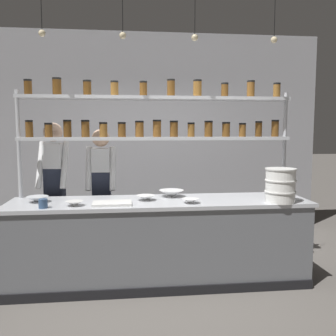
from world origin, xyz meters
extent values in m
plane|color=#5B5651|center=(0.00, 0.00, 0.00)|extent=(40.00, 40.00, 0.00)
cube|color=#939399|center=(0.00, 2.12, 1.61)|extent=(5.64, 0.12, 3.22)
cube|color=slate|center=(0.00, 0.00, 0.44)|extent=(3.18, 0.72, 0.88)
cube|color=#B7BABF|center=(0.00, 0.00, 0.90)|extent=(3.24, 0.76, 0.04)
cube|color=black|center=(0.00, -0.36, 0.05)|extent=(3.18, 0.03, 0.10)
cylinder|color=#B7BABF|center=(-1.54, 0.33, 1.06)|extent=(0.04, 0.04, 2.12)
cylinder|color=#B7BABF|center=(1.54, 0.33, 1.06)|extent=(0.04, 0.04, 2.12)
cube|color=#B7BABF|center=(0.00, 0.33, 1.58)|extent=(3.08, 0.28, 0.04)
cylinder|color=brown|center=(-1.42, 0.33, 1.69)|extent=(0.08, 0.08, 0.17)
cylinder|color=black|center=(-1.42, 0.33, 1.78)|extent=(0.08, 0.08, 0.02)
cylinder|color=brown|center=(-1.22, 0.33, 1.67)|extent=(0.09, 0.09, 0.14)
cylinder|color=black|center=(-1.22, 0.33, 1.75)|extent=(0.09, 0.09, 0.02)
cylinder|color=#513314|center=(-1.01, 0.33, 1.69)|extent=(0.09, 0.09, 0.17)
cylinder|color=black|center=(-1.01, 0.33, 1.78)|extent=(0.09, 0.09, 0.02)
cylinder|color=brown|center=(-0.81, 0.33, 1.69)|extent=(0.09, 0.09, 0.17)
cylinder|color=black|center=(-0.81, 0.33, 1.78)|extent=(0.09, 0.09, 0.02)
cylinder|color=brown|center=(-0.61, 0.33, 1.67)|extent=(0.09, 0.09, 0.15)
cylinder|color=black|center=(-0.61, 0.33, 1.76)|extent=(0.09, 0.09, 0.02)
cylinder|color=brown|center=(-0.40, 0.33, 1.68)|extent=(0.09, 0.09, 0.15)
cylinder|color=black|center=(-0.40, 0.33, 1.76)|extent=(0.09, 0.09, 0.02)
cylinder|color=brown|center=(-0.20, 0.33, 1.68)|extent=(0.10, 0.10, 0.17)
cylinder|color=black|center=(-0.20, 0.33, 1.78)|extent=(0.10, 0.10, 0.02)
cylinder|color=brown|center=(0.00, 0.33, 1.69)|extent=(0.10, 0.10, 0.18)
cylinder|color=black|center=(0.00, 0.33, 1.79)|extent=(0.10, 0.10, 0.02)
cylinder|color=brown|center=(0.20, 0.33, 1.68)|extent=(0.09, 0.09, 0.17)
cylinder|color=black|center=(0.20, 0.33, 1.78)|extent=(0.10, 0.10, 0.02)
cylinder|color=brown|center=(0.40, 0.33, 1.67)|extent=(0.08, 0.08, 0.15)
cylinder|color=black|center=(0.40, 0.33, 1.76)|extent=(0.08, 0.08, 0.02)
cylinder|color=brown|center=(0.61, 0.33, 1.68)|extent=(0.10, 0.10, 0.17)
cylinder|color=black|center=(0.61, 0.33, 1.78)|extent=(0.10, 0.10, 0.02)
cylinder|color=brown|center=(0.82, 0.33, 1.68)|extent=(0.09, 0.09, 0.15)
cylinder|color=black|center=(0.82, 0.33, 1.76)|extent=(0.09, 0.09, 0.02)
cylinder|color=brown|center=(1.02, 0.33, 1.67)|extent=(0.08, 0.08, 0.14)
cylinder|color=black|center=(1.02, 0.33, 1.75)|extent=(0.08, 0.08, 0.02)
cylinder|color=#513314|center=(1.21, 0.33, 1.68)|extent=(0.08, 0.08, 0.16)
cylinder|color=black|center=(1.21, 0.33, 1.78)|extent=(0.08, 0.08, 0.02)
cylinder|color=brown|center=(1.42, 0.33, 1.69)|extent=(0.09, 0.09, 0.18)
cylinder|color=black|center=(1.42, 0.33, 1.79)|extent=(0.09, 0.09, 0.02)
cube|color=#B7BABF|center=(0.00, 0.33, 2.04)|extent=(3.08, 0.28, 0.04)
cylinder|color=#513314|center=(-1.42, 0.33, 2.14)|extent=(0.09, 0.09, 0.15)
cylinder|color=black|center=(-1.42, 0.33, 2.22)|extent=(0.09, 0.09, 0.02)
cylinder|color=#513314|center=(-1.11, 0.33, 2.15)|extent=(0.10, 0.10, 0.17)
cylinder|color=black|center=(-1.11, 0.33, 2.25)|extent=(0.10, 0.10, 0.02)
cylinder|color=#513314|center=(-0.78, 0.33, 2.14)|extent=(0.09, 0.09, 0.15)
cylinder|color=black|center=(-0.78, 0.33, 2.22)|extent=(0.09, 0.09, 0.02)
cylinder|color=brown|center=(-0.48, 0.33, 2.14)|extent=(0.09, 0.09, 0.15)
cylinder|color=black|center=(-0.48, 0.33, 2.22)|extent=(0.09, 0.09, 0.02)
cylinder|color=brown|center=(-0.15, 0.33, 2.14)|extent=(0.09, 0.09, 0.15)
cylinder|color=black|center=(-0.15, 0.33, 2.22)|extent=(0.09, 0.09, 0.02)
cylinder|color=brown|center=(0.16, 0.33, 2.15)|extent=(0.09, 0.09, 0.18)
cylinder|color=black|center=(0.16, 0.33, 2.25)|extent=(0.09, 0.09, 0.02)
cylinder|color=brown|center=(0.47, 0.33, 2.15)|extent=(0.10, 0.10, 0.17)
cylinder|color=black|center=(0.47, 0.33, 2.25)|extent=(0.10, 0.10, 0.02)
cylinder|color=brown|center=(0.79, 0.33, 2.13)|extent=(0.08, 0.08, 0.14)
cylinder|color=black|center=(0.79, 0.33, 2.22)|extent=(0.08, 0.08, 0.02)
cylinder|color=brown|center=(1.11, 0.33, 2.15)|extent=(0.09, 0.09, 0.18)
cylinder|color=black|center=(1.11, 0.33, 2.25)|extent=(0.09, 0.09, 0.02)
cylinder|color=brown|center=(1.43, 0.33, 2.14)|extent=(0.08, 0.08, 0.15)
cylinder|color=black|center=(1.43, 0.33, 2.22)|extent=(0.08, 0.08, 0.02)
cylinder|color=black|center=(-1.30, 0.63, 0.43)|extent=(0.11, 0.11, 0.85)
cylinder|color=black|center=(-1.14, 0.61, 0.43)|extent=(0.11, 0.11, 0.85)
cube|color=#232838|center=(-1.22, 0.62, 1.04)|extent=(0.24, 0.20, 0.37)
cube|color=white|center=(-1.22, 0.62, 1.37)|extent=(0.24, 0.21, 0.30)
sphere|color=beige|center=(-1.22, 0.62, 1.66)|extent=(0.22, 0.22, 0.22)
cylinder|color=white|center=(-1.37, 0.58, 1.27)|extent=(0.10, 0.27, 0.56)
cylinder|color=white|center=(-1.09, 0.54, 1.27)|extent=(0.10, 0.27, 0.56)
cylinder|color=black|center=(-0.74, 0.67, 0.41)|extent=(0.11, 0.11, 0.81)
cylinder|color=black|center=(-0.58, 0.66, 0.41)|extent=(0.11, 0.11, 0.81)
cube|color=#232838|center=(-0.66, 0.66, 0.99)|extent=(0.23, 0.18, 0.35)
cube|color=white|center=(-0.66, 0.66, 1.31)|extent=(0.23, 0.19, 0.29)
sphere|color=tan|center=(-0.66, 0.66, 1.58)|extent=(0.21, 0.21, 0.21)
cylinder|color=white|center=(-0.81, 0.61, 1.21)|extent=(0.08, 0.25, 0.54)
cylinder|color=white|center=(-0.52, 0.60, 1.21)|extent=(0.08, 0.25, 0.54)
cylinder|color=white|center=(1.26, -0.25, 0.97)|extent=(0.31, 0.31, 0.11)
cylinder|color=silver|center=(1.26, -0.25, 1.03)|extent=(0.33, 0.33, 0.01)
cylinder|color=white|center=(1.26, -0.25, 1.09)|extent=(0.31, 0.31, 0.11)
cylinder|color=silver|center=(1.26, -0.25, 1.15)|extent=(0.33, 0.33, 0.01)
cylinder|color=white|center=(1.26, -0.25, 1.21)|extent=(0.31, 0.31, 0.11)
cylinder|color=silver|center=(1.26, -0.25, 1.27)|extent=(0.33, 0.33, 0.01)
cube|color=silver|center=(-0.51, -0.16, 0.93)|extent=(0.40, 0.26, 0.02)
cylinder|color=silver|center=(-1.30, 0.04, 0.93)|extent=(0.10, 0.10, 0.01)
cone|color=silver|center=(-1.30, 0.04, 0.95)|extent=(0.23, 0.23, 0.06)
cylinder|color=white|center=(0.30, -0.20, 0.93)|extent=(0.08, 0.08, 0.01)
cone|color=white|center=(0.30, -0.20, 0.94)|extent=(0.18, 0.18, 0.05)
cylinder|color=white|center=(-0.15, 0.01, 0.93)|extent=(0.09, 0.09, 0.01)
cone|color=white|center=(-0.15, 0.01, 0.95)|extent=(0.20, 0.20, 0.06)
cylinder|color=silver|center=(-0.89, -0.20, 0.93)|extent=(0.08, 0.08, 0.01)
cone|color=silver|center=(-0.89, -0.20, 0.95)|extent=(0.18, 0.18, 0.05)
cylinder|color=white|center=(0.15, 0.20, 0.93)|extent=(0.13, 0.13, 0.01)
cone|color=white|center=(0.15, 0.20, 0.96)|extent=(0.28, 0.28, 0.08)
cylinder|color=#334C70|center=(-1.17, -0.27, 0.97)|extent=(0.09, 0.09, 0.09)
cylinder|color=black|center=(-1.18, 0.00, 2.91)|extent=(0.01, 0.01, 0.52)
sphere|color=#F9E5B2|center=(-1.18, 0.00, 2.65)|extent=(0.07, 0.07, 0.07)
cylinder|color=black|center=(-0.38, 0.00, 2.91)|extent=(0.01, 0.01, 0.52)
sphere|color=#F9E5B2|center=(-0.38, 0.00, 2.65)|extent=(0.07, 0.07, 0.07)
cylinder|color=black|center=(0.37, 0.00, 2.91)|extent=(0.01, 0.01, 0.52)
sphere|color=#F9E5B2|center=(0.37, 0.00, 2.65)|extent=(0.07, 0.07, 0.07)
cylinder|color=black|center=(1.24, 0.00, 2.91)|extent=(0.01, 0.01, 0.52)
sphere|color=#F9E5B2|center=(1.24, 0.00, 2.65)|extent=(0.07, 0.07, 0.07)
camera|label=1|loc=(-0.37, -3.99, 1.69)|focal=40.00mm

